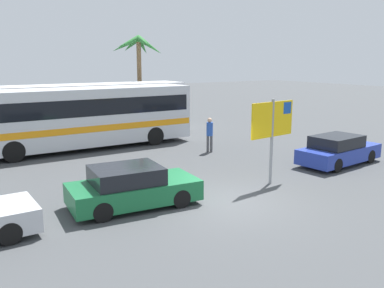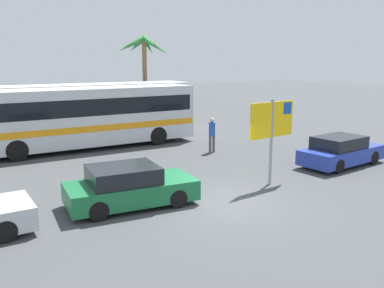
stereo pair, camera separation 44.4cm
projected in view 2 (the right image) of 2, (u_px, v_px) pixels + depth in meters
name	position (u px, v px, depth m)	size (l,w,h in m)	color
ground	(224.00, 203.00, 13.51)	(120.00, 120.00, 0.00)	#424447
bus_front_coach	(85.00, 115.00, 21.54)	(11.67, 2.59, 3.17)	silver
bus_rear_coach	(96.00, 107.00, 25.03)	(11.67, 2.59, 3.17)	white
ferry_sign	(273.00, 123.00, 15.14)	(2.19, 0.29, 3.20)	gray
car_blue	(341.00, 151.00, 18.21)	(4.33, 2.03, 1.32)	#23389E
car_green	(129.00, 187.00, 13.14)	(4.21, 2.23, 1.32)	#196638
pedestrian_crossing_lot	(212.00, 132.00, 20.71)	(0.32, 0.32, 1.75)	#4C4C51
palm_tree_inland	(144.00, 52.00, 29.21)	(3.87, 4.03, 6.29)	brown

